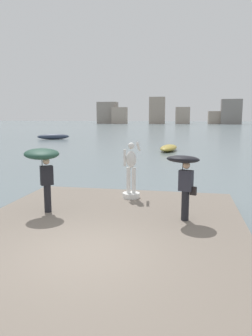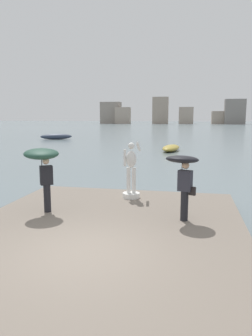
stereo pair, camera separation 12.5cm
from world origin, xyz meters
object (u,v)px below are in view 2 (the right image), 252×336
boat_mid (171,148)px  boat_far (56,137)px  onlooker_left (43,161)px  onlooker_right (183,170)px  statue_white_figure (131,176)px

boat_mid → boat_far: boat_far is taller
onlooker_left → onlooker_right: 4.32m
statue_white_figure → onlooker_left: bearing=-136.0°
onlooker_left → boat_far: (-15.54, 36.17, -1.63)m
statue_white_figure → boat_mid: (0.21, 20.47, -0.92)m
onlooker_left → boat_mid: 22.98m
onlooker_right → boat_mid: size_ratio=0.44×
onlooker_left → onlooker_right: (4.31, 0.06, -0.17)m
onlooker_left → boat_far: 39.40m
boat_mid → onlooker_left: bearing=-96.5°
statue_white_figure → boat_mid: size_ratio=0.47×
onlooker_right → statue_white_figure: bearing=130.8°
boat_mid → statue_white_figure: bearing=-90.6°
onlooker_left → onlooker_right: size_ratio=1.06×
statue_white_figure → boat_far: (-17.92, 33.87, -0.82)m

